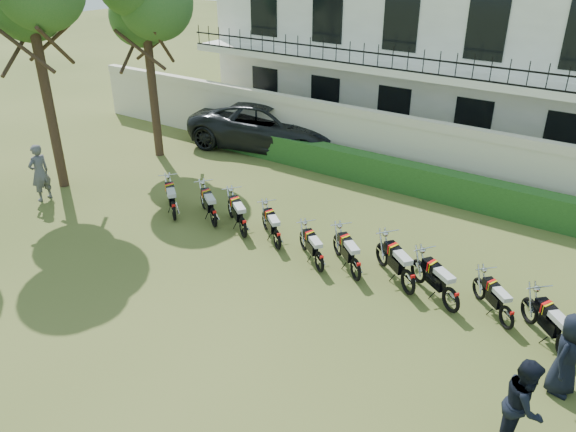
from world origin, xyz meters
name	(u,v)px	position (x,y,z in m)	size (l,w,h in m)	color
ground	(270,286)	(0.00, 0.00, 0.00)	(100.00, 100.00, 0.00)	#424F1F
perimeter_wall	(407,149)	(0.00, 8.00, 1.17)	(30.00, 0.35, 2.30)	beige
hedge	(424,181)	(1.00, 7.20, 0.50)	(18.00, 0.60, 1.00)	#1C4017
building	(474,47)	(0.00, 13.96, 3.71)	(20.40, 9.60, 7.40)	white
motorcycle_0	(173,206)	(-4.46, 1.22, 0.48)	(1.52, 1.27, 1.03)	black
motorcycle_1	(213,213)	(-3.19, 1.58, 0.47)	(1.59, 1.14, 1.02)	black
motorcycle_2	(243,223)	(-2.07, 1.56, 0.49)	(1.62, 1.20, 1.05)	black
motorcycle_3	(277,235)	(-0.89, 1.56, 0.45)	(1.46, 1.18, 0.98)	black
motorcycle_4	(320,257)	(0.65, 1.23, 0.43)	(1.42, 1.12, 0.94)	black
motorcycle_5	(356,264)	(1.60, 1.40, 0.47)	(1.48, 1.27, 1.02)	black
motorcycle_6	(409,277)	(2.92, 1.57, 0.50)	(1.63, 1.29, 1.08)	black
motorcycle_7	(452,294)	(4.01, 1.46, 0.48)	(1.65, 1.15, 1.05)	black
motorcycle_8	(508,313)	(5.22, 1.56, 0.42)	(1.29, 1.20, 0.92)	black
motorcycle_9	(567,343)	(6.49, 1.13, 0.48)	(1.41, 1.41, 1.04)	black
suv	(272,126)	(-5.83, 8.19, 0.92)	(3.04, 6.59, 1.83)	black
inspector	(40,173)	(-9.04, -0.07, 0.94)	(0.69, 0.45, 1.88)	slate
officer_1	(524,405)	(6.24, -1.53, 0.89)	(0.87, 0.68, 1.78)	black
officer_3	(568,354)	(6.58, 0.25, 0.85)	(0.83, 0.54, 1.70)	black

